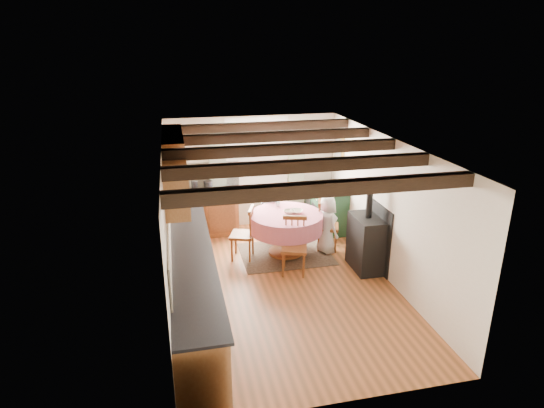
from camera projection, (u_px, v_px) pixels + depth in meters
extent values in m
cube|color=#A2582E|center=(282.00, 284.00, 7.71)|extent=(3.60, 5.50, 0.00)
cube|color=white|center=(283.00, 143.00, 6.90)|extent=(3.60, 5.50, 0.00)
cube|color=silver|center=(252.00, 172.00, 9.83)|extent=(3.60, 0.00, 2.40)
cube|color=silver|center=(345.00, 311.00, 4.78)|extent=(3.60, 0.00, 2.40)
cube|color=silver|center=(168.00, 227.00, 6.94)|extent=(0.00, 5.50, 2.40)
cube|color=silver|center=(387.00, 209.00, 7.67)|extent=(0.00, 5.50, 2.40)
cube|color=black|center=(326.00, 189.00, 5.09)|extent=(3.60, 0.16, 0.16)
cube|color=black|center=(302.00, 166.00, 6.01)|extent=(3.60, 0.16, 0.16)
cube|color=black|center=(283.00, 149.00, 6.93)|extent=(3.60, 0.16, 0.16)
cube|color=black|center=(269.00, 137.00, 7.85)|extent=(3.60, 0.16, 0.16)
cube|color=black|center=(258.00, 126.00, 8.77)|extent=(3.60, 0.16, 0.16)
cube|color=beige|center=(169.00, 220.00, 7.22)|extent=(0.02, 4.50, 0.55)
cube|color=beige|center=(206.00, 175.00, 9.61)|extent=(1.40, 0.02, 0.55)
cube|color=#96653A|center=(191.00, 270.00, 7.26)|extent=(0.60, 5.30, 0.88)
cube|color=#96653A|center=(206.00, 214.00, 9.60)|extent=(1.30, 0.60, 0.88)
cube|color=black|center=(190.00, 243.00, 7.11)|extent=(0.64, 5.30, 0.04)
cube|color=black|center=(205.00, 193.00, 9.43)|extent=(1.30, 0.64, 0.04)
cube|color=#96653A|center=(174.00, 159.00, 7.83)|extent=(0.34, 1.80, 0.90)
cube|color=#96653A|center=(176.00, 188.00, 6.46)|extent=(0.34, 0.90, 0.70)
cube|color=white|center=(257.00, 154.00, 9.71)|extent=(1.34, 0.03, 1.54)
cube|color=white|center=(257.00, 154.00, 9.71)|extent=(1.20, 0.01, 1.40)
cube|color=#A1C68F|center=(218.00, 180.00, 9.62)|extent=(0.35, 0.10, 2.10)
cube|color=#A1C68F|center=(296.00, 175.00, 9.97)|extent=(0.35, 0.10, 2.10)
cylinder|color=black|center=(257.00, 126.00, 9.43)|extent=(2.00, 0.03, 0.03)
cube|color=gold|center=(339.00, 150.00, 9.61)|extent=(0.04, 0.50, 0.60)
cylinder|color=silver|center=(300.00, 147.00, 9.85)|extent=(0.30, 0.02, 0.30)
cube|color=black|center=(286.00, 254.00, 8.78)|extent=(1.69, 1.32, 0.01)
imported|color=slate|center=(271.00, 212.00, 9.30)|extent=(0.47, 0.36, 1.15)
imported|color=silver|center=(327.00, 224.00, 8.71)|extent=(0.48, 0.62, 1.13)
imported|color=silver|center=(296.00, 211.00, 8.54)|extent=(0.33, 0.33, 0.06)
imported|color=silver|center=(289.00, 212.00, 8.51)|extent=(0.22, 0.22, 0.06)
imported|color=silver|center=(278.00, 205.00, 8.86)|extent=(0.11, 0.11, 0.08)
cylinder|color=#262628|center=(195.00, 187.00, 9.40)|extent=(0.13, 0.13, 0.23)
cylinder|color=#262628|center=(208.00, 186.00, 9.49)|extent=(0.18, 0.18, 0.20)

